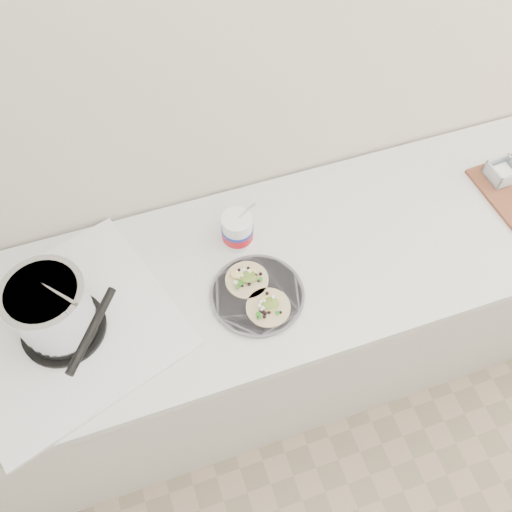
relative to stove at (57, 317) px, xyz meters
name	(u,v)px	position (x,y,z in m)	size (l,w,h in m)	color
counter	(281,321)	(0.69, 0.04, -0.54)	(2.44, 0.66, 0.90)	silver
stove	(57,317)	(0.00, 0.00, 0.00)	(0.73, 0.70, 0.28)	silver
taco_plate	(257,293)	(0.56, -0.07, -0.08)	(0.28, 0.28, 0.04)	#56545B
tub	(238,228)	(0.57, 0.14, -0.03)	(0.10, 0.10, 0.22)	white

